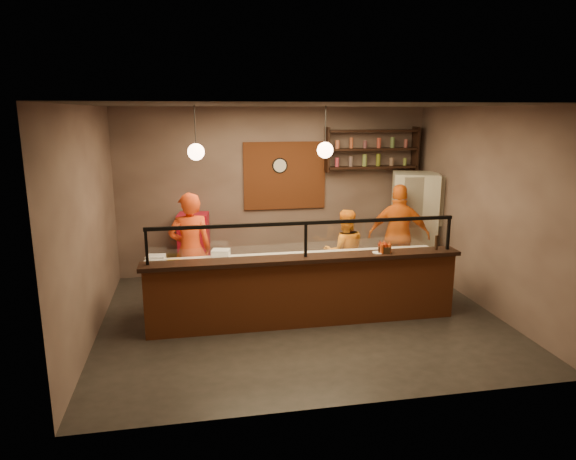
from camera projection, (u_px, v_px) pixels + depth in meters
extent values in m
plane|color=black|center=(301.00, 317.00, 7.96)|extent=(6.00, 6.00, 0.00)
plane|color=#352F29|center=(302.00, 105.00, 7.24)|extent=(6.00, 6.00, 0.00)
plane|color=#745F55|center=(274.00, 191.00, 9.99)|extent=(6.00, 0.00, 6.00)
plane|color=#745F55|center=(89.00, 224.00, 7.06)|extent=(0.00, 5.00, 5.00)
plane|color=#745F55|center=(486.00, 209.00, 8.14)|extent=(0.00, 5.00, 5.00)
plane|color=#745F55|center=(353.00, 264.00, 5.21)|extent=(6.00, 0.00, 6.00)
cube|color=brown|center=(285.00, 176.00, 9.93)|extent=(1.60, 0.04, 1.30)
cube|color=brown|center=(305.00, 293.00, 7.56)|extent=(4.60, 0.25, 1.00)
cube|color=black|center=(305.00, 259.00, 7.44)|extent=(4.70, 0.37, 0.06)
cube|color=gray|center=(298.00, 287.00, 8.05)|extent=(4.60, 0.75, 0.85)
cube|color=silver|center=(298.00, 259.00, 7.95)|extent=(4.60, 0.75, 0.05)
cube|color=white|center=(306.00, 240.00, 7.38)|extent=(4.40, 0.02, 0.50)
cube|color=black|center=(306.00, 223.00, 7.32)|extent=(4.50, 0.05, 0.05)
cube|color=black|center=(147.00, 247.00, 6.98)|extent=(0.04, 0.04, 0.50)
cube|color=black|center=(306.00, 240.00, 7.38)|extent=(0.04, 0.04, 0.50)
cube|color=black|center=(448.00, 233.00, 7.78)|extent=(0.04, 0.04, 0.50)
cube|color=black|center=(371.00, 167.00, 10.06)|extent=(1.80, 0.28, 0.04)
cube|color=black|center=(372.00, 149.00, 9.98)|extent=(1.80, 0.28, 0.04)
cube|color=black|center=(373.00, 131.00, 9.90)|extent=(1.80, 0.28, 0.04)
cube|color=black|center=(327.00, 150.00, 9.82)|extent=(0.04, 0.28, 0.85)
cube|color=black|center=(415.00, 148.00, 10.15)|extent=(0.04, 0.28, 0.85)
cylinder|color=black|center=(280.00, 166.00, 9.86)|extent=(0.30, 0.04, 0.30)
cylinder|color=black|center=(195.00, 127.00, 7.23)|extent=(0.01, 0.01, 0.60)
sphere|color=#F9B889|center=(196.00, 152.00, 7.31)|extent=(0.24, 0.24, 0.24)
cylinder|color=black|center=(326.00, 126.00, 7.57)|extent=(0.01, 0.01, 0.60)
sphere|color=#F9B889|center=(325.00, 150.00, 7.65)|extent=(0.24, 0.24, 0.24)
imported|color=#E04215|center=(191.00, 250.00, 8.26)|extent=(0.73, 0.52, 1.88)
imported|color=orange|center=(344.00, 252.00, 8.85)|extent=(0.77, 0.62, 1.49)
imported|color=orange|center=(399.00, 236.00, 9.23)|extent=(1.18, 0.81, 1.86)
cube|color=beige|center=(413.00, 224.00, 9.90)|extent=(1.03, 1.00, 1.98)
cube|color=#AC0B21|center=(194.00, 247.00, 9.59)|extent=(0.61, 0.57, 1.28)
cylinder|color=silver|center=(364.00, 256.00, 8.01)|extent=(0.52, 0.52, 0.01)
cube|color=silver|center=(156.00, 260.00, 7.59)|extent=(0.29, 0.25, 0.14)
cube|color=white|center=(221.00, 254.00, 7.92)|extent=(0.31, 0.27, 0.13)
cube|color=silver|center=(154.00, 266.00, 7.28)|extent=(0.35, 0.31, 0.15)
cylinder|color=yellow|center=(167.00, 262.00, 7.62)|extent=(0.39, 0.07, 0.07)
cube|color=black|center=(385.00, 249.00, 7.63)|extent=(0.22, 0.20, 0.10)
cylinder|color=black|center=(436.00, 243.00, 7.78)|extent=(0.06, 0.06, 0.22)
cylinder|color=silver|center=(378.00, 253.00, 7.62)|extent=(0.20, 0.20, 0.01)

